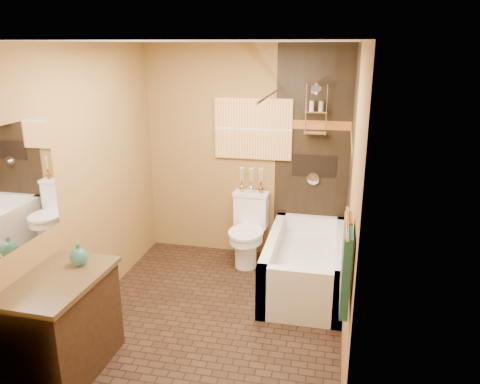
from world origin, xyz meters
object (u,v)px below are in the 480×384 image
(bathtub, at_px, (305,268))
(toilet, at_px, (248,230))
(vanity, at_px, (63,325))
(sunset_painting, at_px, (253,129))

(bathtub, bearing_deg, toilet, 147.26)
(bathtub, distance_m, vanity, 2.46)
(bathtub, bearing_deg, sunset_painting, 134.40)
(toilet, height_order, vanity, toilet)
(bathtub, relative_size, toilet, 1.84)
(toilet, bearing_deg, bathtub, -29.61)
(bathtub, relative_size, vanity, 1.61)
(toilet, bearing_deg, sunset_painting, 93.14)
(bathtub, height_order, vanity, vanity)
(toilet, xyz_separation_m, vanity, (-1.01, -2.21, -0.00))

